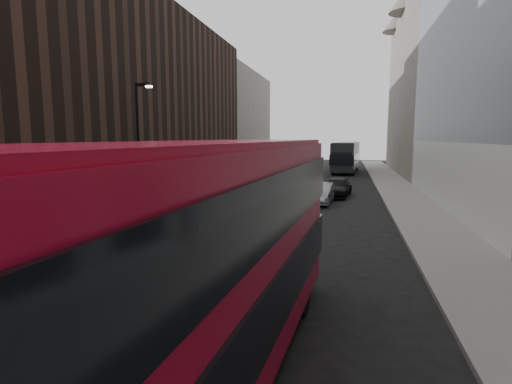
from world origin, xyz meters
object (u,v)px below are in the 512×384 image
Objects in this scene: street_lamp at (139,135)px; car_b at (321,193)px; car_a at (265,217)px; grey_bus at (346,156)px; car_c at (337,187)px; red_bus at (206,257)px.

street_lamp reaches higher than car_b.
street_lamp is 1.54× the size of car_a.
street_lamp reaches higher than grey_bus.
street_lamp is at bearing -143.68° from car_c.
car_c is (2.55, 11.95, -0.15)m from car_a.
red_bus reaches higher than grey_bus.
red_bus is 2.34× the size of car_c.
car_b is at bearing -98.02° from car_c.
red_bus is 0.92× the size of grey_bus.
grey_bus reaches higher than car_c.
grey_bus is 2.54× the size of car_c.
grey_bus is at bearing 95.76° from car_c.
car_a is 1.17× the size of car_b.
red_bus is at bearing -86.54° from car_c.
car_b is 3.34m from car_c.
red_bus is 10.33m from car_a.
grey_bus is 2.81× the size of car_b.
red_bus is at bearing -88.20° from grey_bus.
car_c is (-0.44, -19.49, -1.23)m from grey_bus.
street_lamp is at bearing 140.02° from car_a.
car_b is (1.68, 8.72, -0.14)m from car_a.
grey_bus is 31.60m from car_a.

